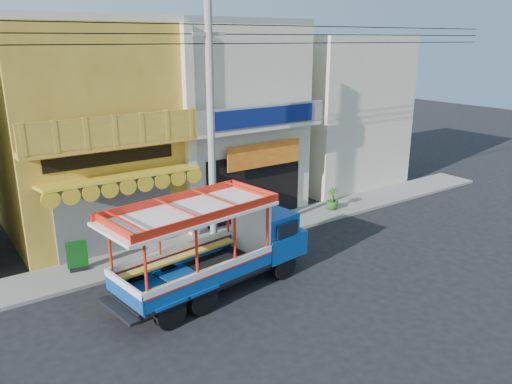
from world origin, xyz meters
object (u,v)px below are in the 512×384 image
Objects in this scene: green_sign at (77,258)px; potted_plant_b at (274,209)px; songthaew_truck at (225,243)px; potted_plant_c at (332,199)px; utility_pole at (214,113)px.

green_sign is 8.19m from potted_plant_b.
songthaew_truck reaches higher than potted_plant_c.
green_sign is at bearing 40.78° from potted_plant_b.
potted_plant_c is at bearing 5.44° from utility_pole.
songthaew_truck is (-1.29, -2.64, -3.57)m from utility_pole.
songthaew_truck is 6.54× the size of green_sign.
potted_plant_b is at bearing 37.93° from songthaew_truck.
green_sign reaches higher than potted_plant_c.
potted_plant_b is at bearing 16.38° from utility_pole.
potted_plant_b is (4.66, 3.63, -0.86)m from songthaew_truck.
potted_plant_c is (11.14, -0.30, 0.06)m from green_sign.
songthaew_truck is 6.83× the size of potted_plant_c.
utility_pole is 7.74m from potted_plant_c.
utility_pole is 6.64m from green_sign.
green_sign is 1.07× the size of potted_plant_b.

